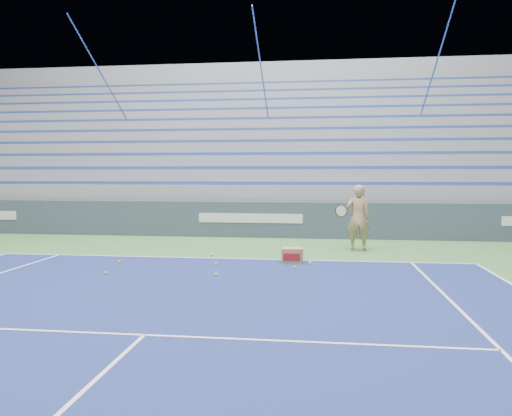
% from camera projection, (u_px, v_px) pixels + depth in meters
% --- Properties ---
extents(sponsor_barrier, '(30.00, 0.32, 1.10)m').
position_uv_depth(sponsor_barrier, '(251.00, 219.00, 15.39)').
color(sponsor_barrier, '#394657').
rests_on(sponsor_barrier, ground).
extents(bleachers, '(31.00, 9.15, 7.30)m').
position_uv_depth(bleachers, '(269.00, 164.00, 20.93)').
color(bleachers, '#929499').
rests_on(bleachers, ground).
extents(tennis_player, '(0.92, 0.83, 1.68)m').
position_uv_depth(tennis_player, '(358.00, 218.00, 12.71)').
color(tennis_player, tan).
rests_on(tennis_player, ground).
extents(ball_box, '(0.50, 0.41, 0.34)m').
position_uv_depth(ball_box, '(292.00, 256.00, 10.93)').
color(ball_box, '#A37A4F').
rests_on(ball_box, ground).
extents(tennis_ball_0, '(0.07, 0.07, 0.07)m').
position_uv_depth(tennis_ball_0, '(106.00, 273.00, 9.69)').
color(tennis_ball_0, '#B5DE2D').
rests_on(tennis_ball_0, ground).
extents(tennis_ball_1, '(0.07, 0.07, 0.07)m').
position_uv_depth(tennis_ball_1, '(295.00, 268.00, 10.26)').
color(tennis_ball_1, '#B5DE2D').
rests_on(tennis_ball_1, ground).
extents(tennis_ball_2, '(0.07, 0.07, 0.07)m').
position_uv_depth(tennis_ball_2, '(212.00, 255.00, 11.85)').
color(tennis_ball_2, '#B5DE2D').
rests_on(tennis_ball_2, ground).
extents(tennis_ball_3, '(0.07, 0.07, 0.07)m').
position_uv_depth(tennis_ball_3, '(288.00, 260.00, 11.17)').
color(tennis_ball_3, '#B5DE2D').
rests_on(tennis_ball_3, ground).
extents(tennis_ball_4, '(0.07, 0.07, 0.07)m').
position_uv_depth(tennis_ball_4, '(119.00, 262.00, 10.92)').
color(tennis_ball_4, '#B5DE2D').
rests_on(tennis_ball_4, ground).
extents(tennis_ball_5, '(0.07, 0.07, 0.07)m').
position_uv_depth(tennis_ball_5, '(310.00, 263.00, 10.75)').
color(tennis_ball_5, '#B5DE2D').
rests_on(tennis_ball_5, ground).
extents(tennis_ball_6, '(0.07, 0.07, 0.07)m').
position_uv_depth(tennis_ball_6, '(216.00, 275.00, 9.53)').
color(tennis_ball_6, '#B5DE2D').
rests_on(tennis_ball_6, ground).
extents(tennis_ball_7, '(0.07, 0.07, 0.07)m').
position_uv_depth(tennis_ball_7, '(216.00, 264.00, 10.72)').
color(tennis_ball_7, '#B5DE2D').
rests_on(tennis_ball_7, ground).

